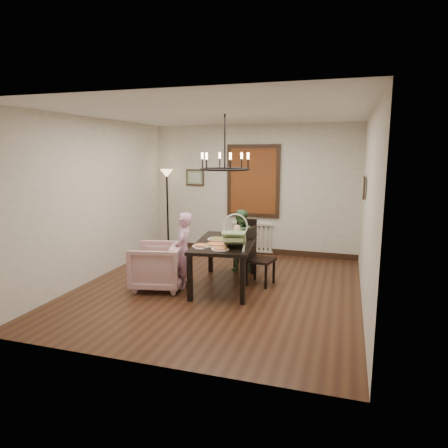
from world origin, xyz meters
The scene contains 17 objects.
room_shell centered at (0.00, 0.37, 1.40)m, with size 4.51×5.00×2.81m.
dining_table centered at (0.07, 0.14, 0.68)m, with size 1.12×1.74×0.77m.
chair_far centered at (0.09, 1.42, 0.46)m, with size 0.40×0.40×0.92m, color black, non-canonical shape.
chair_right centered at (0.62, 0.41, 0.49)m, with size 0.43×0.43×0.97m, color black, non-canonical shape.
armchair centered at (-0.96, -0.27, 0.37)m, with size 0.80×0.82×0.75m, color beige.
elderly_woman centered at (-0.57, -0.10, 0.52)m, with size 0.38×0.25×1.04m, color #D596BB.
seated_man centered at (0.08, 1.10, 0.48)m, with size 0.47×0.37×0.97m, color #4A7948.
baby_bouncer centered at (0.34, -0.23, 0.95)m, with size 0.40×0.56×0.36m, color #CCF1A6, non-canonical shape.
salad_bowl centered at (-0.04, 0.04, 0.81)m, with size 0.33×0.33×0.08m, color white.
pizza_platter centered at (0.04, -0.17, 0.79)m, with size 0.35×0.35×0.04m, color tan.
drinking_glass centered at (0.06, 0.12, 0.83)m, with size 0.06×0.06×0.13m, color silver.
window_blinds centered at (0.00, 2.46, 1.60)m, with size 1.00×0.03×1.40m, color brown.
radiator centered at (0.00, 2.48, 0.35)m, with size 0.92×0.12×0.62m, color silver, non-canonical shape.
picture_back centered at (-1.35, 2.47, 1.65)m, with size 0.42×0.03×0.36m, color black.
picture_right centered at (2.21, 0.90, 1.65)m, with size 0.42×0.03×0.36m, color black.
floor_lamp centered at (-1.90, 2.15, 0.90)m, with size 0.30×0.30×1.80m, color black, non-canonical shape.
chandelier centered at (0.07, 0.14, 1.95)m, with size 0.80×0.80×0.04m, color black.
Camera 1 is at (1.96, -5.98, 2.22)m, focal length 32.00 mm.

